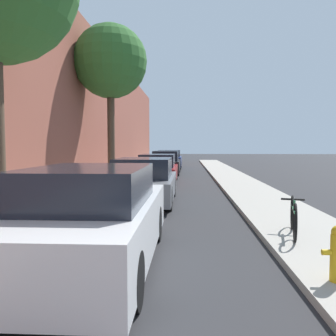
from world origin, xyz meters
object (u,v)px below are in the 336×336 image
Objects in this scene: parked_car_red at (158,169)px; parked_car_navy at (170,160)px; street_tree_far at (110,62)px; bicycle at (294,217)px; parked_car_white at (93,219)px; parked_car_black at (166,163)px; parked_car_grey at (144,182)px.

parked_car_navy reaches higher than parked_car_red.
street_tree_far is at bearing -127.78° from parked_car_red.
street_tree_far is 4.03× the size of bicycle.
street_tree_far is (-1.75, -2.26, 4.53)m from parked_car_red.
parked_car_white reaches higher than bicycle.
parked_car_black is 8.90m from street_tree_far.
parked_car_white reaches higher than parked_car_black.
parked_car_grey is 0.67× the size of street_tree_far.
parked_car_red reaches higher than bicycle.
parked_car_white is 1.09× the size of parked_car_navy.
parked_car_grey is at bearing -63.23° from street_tree_far.
parked_car_grey is 2.71× the size of bicycle.
bicycle is (3.36, -10.13, -0.17)m from parked_car_red.
parked_car_white is at bearing -89.96° from parked_car_red.
parked_car_grey is at bearing -89.92° from parked_car_navy.
parked_car_navy is at bearing 82.01° from street_tree_far.
parked_car_white is 22.15m from parked_car_navy.
parked_car_red is 5.20m from parked_car_black.
parked_car_grey is 5.40m from bicycle.
parked_car_white is at bearing -90.24° from parked_car_black.
parked_car_black reaches higher than bicycle.
parked_car_black is at bearing 89.95° from parked_car_grey.
parked_car_navy reaches higher than parked_car_grey.
bicycle is (3.35, 1.51, -0.23)m from parked_car_white.
street_tree_far is at bearing 116.77° from parked_car_grey.
parked_car_red is 0.67× the size of street_tree_far.
street_tree_far reaches higher than parked_car_white.
parked_car_red is (-0.01, 11.64, -0.06)m from parked_car_white.
parked_car_grey is at bearing 141.26° from bicycle.
street_tree_far reaches higher than parked_car_navy.
street_tree_far reaches higher than parked_car_red.
parked_car_navy is 20.90m from bicycle.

